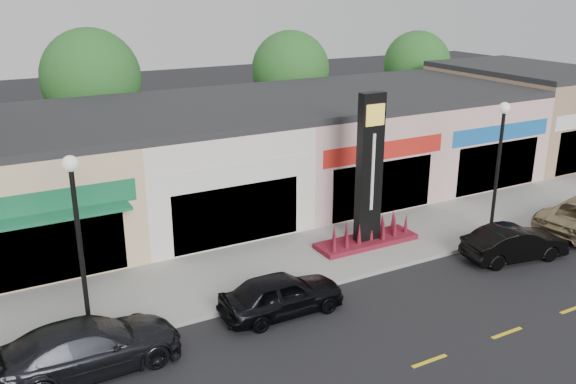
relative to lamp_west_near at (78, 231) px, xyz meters
name	(u,v)px	position (x,y,z in m)	size (l,w,h in m)	color
ground	(366,313)	(8.00, -2.50, -3.48)	(120.00, 120.00, 0.00)	black
sidewalk	(298,259)	(8.00, 1.85, -3.40)	(52.00, 4.30, 0.15)	gray
curb	(330,284)	(8.00, -0.40, -3.40)	(52.00, 0.20, 0.15)	gray
shop_beige	(25,183)	(-0.50, 8.96, -1.08)	(7.00, 10.85, 4.80)	tan
shop_cream	(192,160)	(6.50, 8.97, -1.08)	(7.00, 10.01, 4.80)	beige
shop_pink_w	(324,142)	(13.50, 8.97, -1.08)	(7.00, 10.01, 4.80)	#CDA09C
shop_pink_e	(431,127)	(20.50, 8.97, -1.08)	(7.00, 10.01, 4.80)	#CDA09C
shop_tan	(521,111)	(27.50, 8.98, -0.83)	(7.00, 10.01, 5.30)	#987E58
tree_rear_west	(91,78)	(4.00, 17.00, 1.74)	(5.20, 5.20, 7.83)	#382619
tree_rear_mid	(290,70)	(16.00, 17.00, 1.41)	(4.80, 4.80, 7.29)	#382619
tree_rear_east	(417,65)	(26.00, 17.00, 1.15)	(4.60, 4.60, 6.94)	#382619
lamp_west_near	(78,231)	(0.00, 0.00, 0.00)	(0.44, 0.44, 5.47)	black
lamp_east_near	(499,156)	(16.00, 0.00, 0.00)	(0.44, 0.44, 5.47)	black
pylon_sign	(368,193)	(11.00, 1.70, -1.20)	(4.20, 1.30, 6.00)	maroon
car_dark_sedan	(89,347)	(-0.29, -1.42, -2.76)	(4.94, 2.01, 1.43)	black
car_black_sedan	(282,294)	(5.64, -1.24, -2.80)	(3.99, 1.61, 1.36)	black
car_black_conv	(515,243)	(15.23, -1.90, -2.82)	(4.00, 1.40, 1.32)	black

